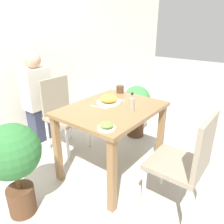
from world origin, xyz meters
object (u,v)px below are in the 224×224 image
at_px(chair_far, 62,110).
at_px(potted_plant_left, 13,158).
at_px(chair_near, 187,160).
at_px(potted_plant_right, 136,106).
at_px(food_plate, 109,99).
at_px(side_plate, 107,126).
at_px(sauce_bottle, 132,103).
at_px(drink_cup, 120,89).
at_px(person_figure, 38,98).

relative_size(chair_far, potted_plant_left, 1.09).
relative_size(chair_near, potted_plant_right, 1.23).
distance_m(food_plate, potted_plant_right, 0.84).
bearing_deg(potted_plant_right, food_plate, -170.66).
height_order(chair_near, potted_plant_right, chair_near).
bearing_deg(food_plate, potted_plant_right, 9.34).
relative_size(chair_far, side_plate, 6.01).
distance_m(chair_far, potted_plant_left, 1.08).
height_order(side_plate, potted_plant_right, side_plate).
relative_size(side_plate, sauce_bottle, 0.84).
distance_m(chair_far, drink_cup, 0.75).
height_order(chair_far, sauce_bottle, sauce_bottle).
bearing_deg(drink_cup, person_figure, 114.65).
xyz_separation_m(drink_cup, potted_plant_left, (-1.33, 0.04, -0.24)).
height_order(potted_plant_right, person_figure, person_figure).
xyz_separation_m(chair_far, drink_cup, (0.40, -0.58, 0.28)).
bearing_deg(potted_plant_left, person_figure, 47.01).
distance_m(drink_cup, potted_plant_left, 1.35).
height_order(side_plate, sauce_bottle, sauce_bottle).
bearing_deg(side_plate, food_plate, 37.08).
distance_m(chair_near, drink_cup, 1.15).
bearing_deg(drink_cup, sauce_bottle, -132.89).
xyz_separation_m(potted_plant_left, potted_plant_right, (1.74, -0.02, -0.09)).
bearing_deg(chair_far, potted_plant_left, -150.14).
distance_m(drink_cup, sauce_bottle, 0.55).
xyz_separation_m(food_plate, person_figure, (-0.10, 1.09, -0.19)).
height_order(food_plate, potted_plant_right, food_plate).
xyz_separation_m(chair_near, chair_far, (0.10, 1.57, 0.00)).
bearing_deg(chair_far, chair_near, -93.47).
bearing_deg(side_plate, potted_plant_left, 136.02).
relative_size(chair_near, sauce_bottle, 5.04).
bearing_deg(person_figure, food_plate, -84.91).
xyz_separation_m(sauce_bottle, potted_plant_right, (0.78, 0.41, -0.35)).
height_order(chair_far, potted_plant_right, chair_far).
bearing_deg(food_plate, sauce_bottle, -93.53).
height_order(chair_far, drink_cup, chair_far).
bearing_deg(chair_near, potted_plant_left, -50.98).
height_order(potted_plant_left, person_figure, person_figure).
bearing_deg(food_plate, side_plate, -142.92).
bearing_deg(chair_far, food_plate, -86.37).
bearing_deg(food_plate, person_figure, 95.09).
bearing_deg(side_plate, drink_cup, 29.41).
relative_size(sauce_bottle, person_figure, 0.15).
bearing_deg(sauce_bottle, side_plate, -172.33).
height_order(drink_cup, potted_plant_left, drink_cup).
bearing_deg(potted_plant_left, potted_plant_right, -0.79).
distance_m(side_plate, sauce_bottle, 0.45).
distance_m(sauce_bottle, potted_plant_left, 1.09).
height_order(chair_near, sauce_bottle, sauce_bottle).
relative_size(potted_plant_left, potted_plant_right, 1.13).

